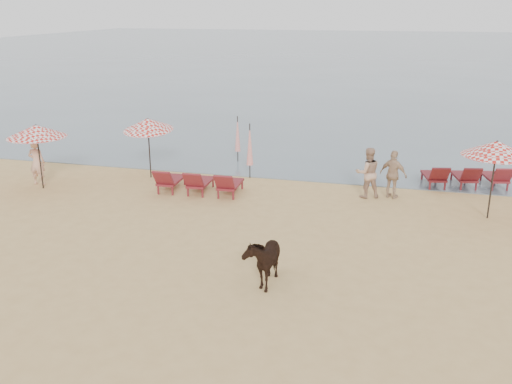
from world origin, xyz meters
TOP-DOWN VIEW (x-y plane):
  - ground at (0.00, 0.00)m, footprint 120.00×120.00m
  - sea at (0.00, 80.00)m, footprint 160.00×140.00m
  - lounger_cluster_left at (-2.82, 7.56)m, footprint 2.99×1.81m
  - lounger_cluster_right at (6.65, 10.73)m, footprint 3.23×2.29m
  - umbrella_open_left_a at (-8.70, 6.70)m, footprint 2.13×2.13m
  - umbrella_open_left_b at (-5.37, 9.03)m, footprint 1.94×1.98m
  - umbrella_open_right at (7.07, 7.51)m, footprint 2.10×2.10m
  - umbrella_closed_left at (-2.66, 12.11)m, footprint 0.25×0.25m
  - umbrella_closed_right at (-1.53, 9.95)m, footprint 0.27×0.27m
  - cow at (1.12, 1.34)m, footprint 0.72×1.55m
  - beachgoer_left at (-9.12, 7.08)m, footprint 0.67×0.47m
  - beachgoer_right_a at (3.13, 8.67)m, footprint 1.07×0.95m
  - beachgoer_right_b at (4.01, 8.82)m, footprint 1.09×0.80m

SIDE VIEW (x-z plane):
  - ground at x=0.00m, z-range 0.00..0.00m
  - sea at x=0.00m, z-range -0.03..0.03m
  - lounger_cluster_right at x=6.65m, z-range 0.13..0.77m
  - lounger_cluster_left at x=-2.82m, z-range 0.13..0.77m
  - cow at x=1.12m, z-range 0.00..1.30m
  - beachgoer_right_b at x=4.01m, z-range 0.00..1.73m
  - beachgoer_left at x=-9.12m, z-range 0.00..1.74m
  - beachgoer_right_a at x=3.13m, z-range 0.00..1.82m
  - umbrella_closed_left at x=-2.66m, z-range 0.23..2.26m
  - umbrella_closed_right at x=-1.53m, z-range 0.25..2.44m
  - umbrella_open_left_b at x=-5.37m, z-range 0.90..3.38m
  - umbrella_open_left_a at x=-8.70m, z-range 0.97..3.39m
  - umbrella_open_right at x=7.07m, z-range 1.02..3.58m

